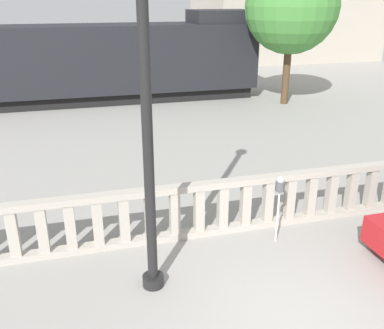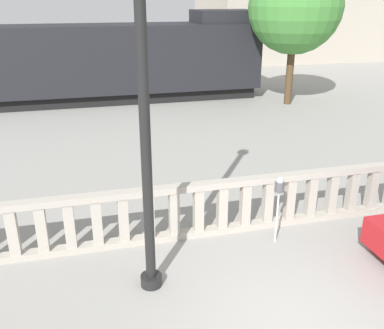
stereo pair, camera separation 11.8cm
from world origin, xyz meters
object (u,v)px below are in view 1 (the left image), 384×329
Objects in this scene: train_near at (38,65)px; tree_left at (292,6)px; lamppost at (146,105)px; parking_meter at (280,188)px.

tree_left is (11.21, -2.71, 2.51)m from train_near.
lamppost is 15.10m from train_near.
tree_left is (5.85, 11.32, 3.18)m from parking_meter.
parking_meter is 0.23× the size of tree_left.
lamppost reaches higher than parking_meter.
train_near is 11.80m from tree_left.
tree_left is at bearing 54.55° from lamppost.
lamppost is 3.54m from parking_meter.
train_near is at bearing 110.92° from parking_meter.
lamppost reaches higher than train_near.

